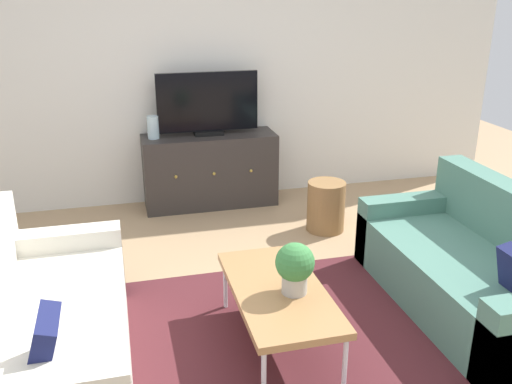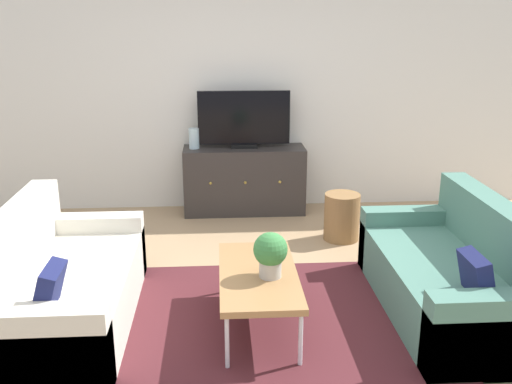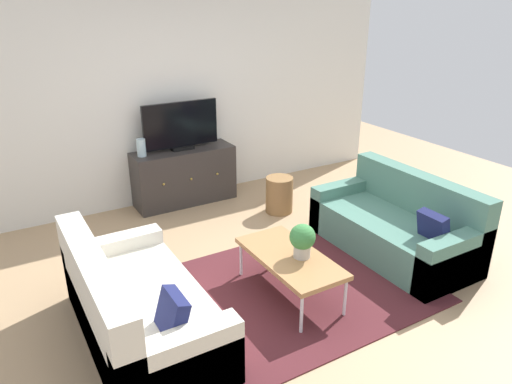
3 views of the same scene
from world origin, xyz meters
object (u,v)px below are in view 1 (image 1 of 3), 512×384
Objects in this scene: couch_left_side at (32,332)px; glass_vase at (153,127)px; potted_plant at (295,266)px; flat_screen_tv at (208,104)px; tv_console at (210,170)px; couch_right_side at (480,271)px; wicker_basket at (326,206)px; coffee_table at (278,292)px.

glass_vase reaches higher than couch_left_side.
flat_screen_tv is at bearing 91.22° from potted_plant.
couch_left_side is at bearing 173.32° from potted_plant.
potted_plant is 2.56m from tv_console.
couch_right_side is 1.58m from wicker_basket.
couch_left_side is 7.93× the size of glass_vase.
tv_console is 1.34× the size of flat_screen_tv.
flat_screen_tv reaches higher than couch_right_side.
glass_vase reaches higher than wicker_basket.
coffee_table is 2.58m from flat_screen_tv.
coffee_table is (-1.47, -0.10, 0.11)m from couch_right_side.
flat_screen_tv reaches higher than potted_plant.
wicker_basket is (-0.55, 1.48, -0.04)m from couch_right_side.
couch_right_side reaches higher than tv_console.
couch_left_side is 1.00× the size of couch_right_side.
flat_screen_tv is 4.49× the size of glass_vase.
glass_vase is at bearing -177.86° from flat_screen_tv.
flat_screen_tv is (-0.05, 2.57, 0.44)m from potted_plant.
glass_vase is at bearing 180.00° from tv_console.
flat_screen_tv is at bearing 2.14° from glass_vase.
couch_right_side reaches higher than coffee_table.
wicker_basket is (0.90, -0.92, -0.80)m from flat_screen_tv.
couch_right_side is at bearing -58.69° from tv_console.
couch_right_side is 3.79× the size of wicker_basket.
wicker_basket is at bearing 62.96° from potted_plant.
wicker_basket is (1.43, -0.90, -0.60)m from glass_vase.
coffee_table is 2.48m from tv_console.
coffee_table is 3.49× the size of potted_plant.
couch_left_side is at bearing -147.60° from wicker_basket.
potted_plant is at bearing -88.78° from flat_screen_tv.
couch_left_side reaches higher than wicker_basket.
potted_plant is (1.49, -0.17, 0.31)m from couch_left_side.
couch_left_side is 1.53m from potted_plant.
glass_vase is (-0.53, -0.02, -0.19)m from flat_screen_tv.
flat_screen_tv reaches higher than tv_console.
tv_console is at bearing 89.52° from coffee_table.
flat_screen_tv is at bearing 134.46° from wicker_basket.
couch_left_side is 2.60m from glass_vase.
couch_left_side and couch_right_side have the same top height.
couch_left_side is at bearing -110.69° from glass_vase.
glass_vase is at bearing 69.31° from couch_left_side.
tv_console is at bearing -0.00° from glass_vase.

